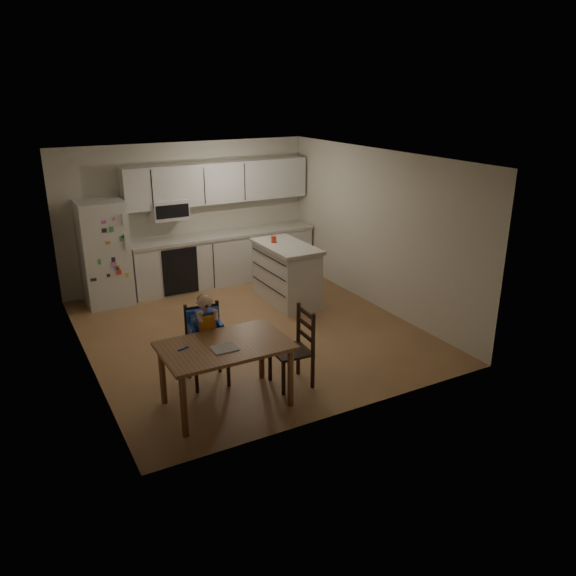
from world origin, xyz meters
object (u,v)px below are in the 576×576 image
(refrigerator, at_px, (104,253))
(dining_table, at_px, (225,353))
(kitchen_island, at_px, (286,273))
(chair_side, at_px, (298,342))
(red_cup, at_px, (274,239))
(chair_booster, at_px, (205,329))

(refrigerator, height_order, dining_table, refrigerator)
(kitchen_island, bearing_deg, chair_side, -115.38)
(red_cup, relative_size, chair_side, 0.11)
(red_cup, bearing_deg, dining_table, -126.35)
(dining_table, height_order, chair_booster, chair_booster)
(chair_side, bearing_deg, red_cup, 161.50)
(kitchen_island, relative_size, dining_table, 0.96)
(red_cup, distance_m, chair_booster, 2.92)
(refrigerator, height_order, chair_booster, refrigerator)
(kitchen_island, bearing_deg, chair_booster, -138.11)
(kitchen_island, xyz_separation_m, dining_table, (-2.11, -2.51, 0.15))
(chair_booster, height_order, chair_side, chair_booster)
(red_cup, relative_size, dining_table, 0.08)
(dining_table, height_order, chair_side, chair_side)
(red_cup, distance_m, dining_table, 3.39)
(red_cup, xyz_separation_m, chair_booster, (-1.99, -2.10, -0.35))
(refrigerator, bearing_deg, kitchen_island, -27.77)
(chair_side, bearing_deg, refrigerator, -156.57)
(kitchen_island, distance_m, chair_booster, 2.84)
(chair_side, bearing_deg, dining_table, -84.25)
(chair_booster, distance_m, chair_side, 1.11)
(kitchen_island, distance_m, dining_table, 3.28)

